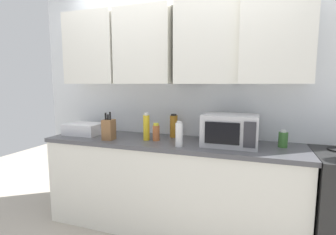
{
  "coord_description": "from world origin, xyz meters",
  "views": [
    {
      "loc": [
        0.79,
        -2.61,
        1.45
      ],
      "look_at": [
        -0.03,
        -0.25,
        1.12
      ],
      "focal_mm": 27.4,
      "sensor_mm": 36.0,
      "label": 1
    }
  ],
  "objects_px": {
    "dish_rack": "(85,129)",
    "knife_block": "(109,129)",
    "bottle_green_oil": "(283,139)",
    "bottle_amber_vinegar": "(174,126)",
    "bottle_yellow_mustard": "(146,127)",
    "bottle_spice_jar": "(156,132)",
    "bottle_white_jar": "(179,134)",
    "microwave": "(230,130)"
  },
  "relations": [
    {
      "from": "microwave",
      "to": "bottle_amber_vinegar",
      "type": "relative_size",
      "value": 1.99
    },
    {
      "from": "bottle_white_jar",
      "to": "bottle_spice_jar",
      "type": "height_order",
      "value": "bottle_white_jar"
    },
    {
      "from": "microwave",
      "to": "bottle_green_oil",
      "type": "bearing_deg",
      "value": 9.99
    },
    {
      "from": "bottle_amber_vinegar",
      "to": "bottle_yellow_mustard",
      "type": "bearing_deg",
      "value": -133.52
    },
    {
      "from": "knife_block",
      "to": "bottle_amber_vinegar",
      "type": "relative_size",
      "value": 1.15
    },
    {
      "from": "knife_block",
      "to": "bottle_yellow_mustard",
      "type": "xyz_separation_m",
      "value": [
        0.36,
        0.1,
        0.03
      ]
    },
    {
      "from": "bottle_spice_jar",
      "to": "dish_rack",
      "type": "bearing_deg",
      "value": 177.24
    },
    {
      "from": "microwave",
      "to": "bottle_yellow_mustard",
      "type": "bearing_deg",
      "value": -176.14
    },
    {
      "from": "knife_block",
      "to": "bottle_green_oil",
      "type": "distance_m",
      "value": 1.62
    },
    {
      "from": "bottle_white_jar",
      "to": "microwave",
      "type": "bearing_deg",
      "value": 24.98
    },
    {
      "from": "bottle_green_oil",
      "to": "bottle_yellow_mustard",
      "type": "relative_size",
      "value": 0.55
    },
    {
      "from": "microwave",
      "to": "bottle_spice_jar",
      "type": "bearing_deg",
      "value": -176.22
    },
    {
      "from": "microwave",
      "to": "knife_block",
      "type": "height_order",
      "value": "microwave"
    },
    {
      "from": "bottle_spice_jar",
      "to": "bottle_amber_vinegar",
      "type": "height_order",
      "value": "bottle_amber_vinegar"
    },
    {
      "from": "bottle_yellow_mustard",
      "to": "bottle_spice_jar",
      "type": "height_order",
      "value": "bottle_yellow_mustard"
    },
    {
      "from": "knife_block",
      "to": "bottle_amber_vinegar",
      "type": "xyz_separation_m",
      "value": [
        0.57,
        0.32,
        0.01
      ]
    },
    {
      "from": "microwave",
      "to": "bottle_spice_jar",
      "type": "distance_m",
      "value": 0.7
    },
    {
      "from": "knife_block",
      "to": "bottle_spice_jar",
      "type": "bearing_deg",
      "value": 13.57
    },
    {
      "from": "knife_block",
      "to": "bottle_green_oil",
      "type": "relative_size",
      "value": 1.84
    },
    {
      "from": "dish_rack",
      "to": "knife_block",
      "type": "xyz_separation_m",
      "value": [
        0.4,
        -0.15,
        0.04
      ]
    },
    {
      "from": "bottle_green_oil",
      "to": "bottle_yellow_mustard",
      "type": "height_order",
      "value": "bottle_yellow_mustard"
    },
    {
      "from": "bottle_green_oil",
      "to": "bottle_white_jar",
      "type": "distance_m",
      "value": 0.91
    },
    {
      "from": "bottle_white_jar",
      "to": "bottle_spice_jar",
      "type": "distance_m",
      "value": 0.32
    },
    {
      "from": "microwave",
      "to": "bottle_green_oil",
      "type": "relative_size",
      "value": 3.18
    },
    {
      "from": "knife_block",
      "to": "bottle_amber_vinegar",
      "type": "height_order",
      "value": "knife_block"
    },
    {
      "from": "bottle_green_oil",
      "to": "bottle_amber_vinegar",
      "type": "xyz_separation_m",
      "value": [
        -1.03,
        0.09,
        0.05
      ]
    },
    {
      "from": "dish_rack",
      "to": "bottle_yellow_mustard",
      "type": "bearing_deg",
      "value": -3.7
    },
    {
      "from": "bottle_yellow_mustard",
      "to": "bottle_green_oil",
      "type": "bearing_deg",
      "value": 6.08
    },
    {
      "from": "microwave",
      "to": "bottle_white_jar",
      "type": "relative_size",
      "value": 2.12
    },
    {
      "from": "dish_rack",
      "to": "bottle_white_jar",
      "type": "relative_size",
      "value": 1.68
    },
    {
      "from": "dish_rack",
      "to": "bottle_green_oil",
      "type": "bearing_deg",
      "value": 2.37
    },
    {
      "from": "bottle_yellow_mustard",
      "to": "bottle_spice_jar",
      "type": "bearing_deg",
      "value": 4.48
    },
    {
      "from": "knife_block",
      "to": "bottle_spice_jar",
      "type": "xyz_separation_m",
      "value": [
        0.46,
        0.11,
        -0.02
      ]
    },
    {
      "from": "bottle_white_jar",
      "to": "bottle_yellow_mustard",
      "type": "bearing_deg",
      "value": 159.46
    },
    {
      "from": "knife_block",
      "to": "bottle_green_oil",
      "type": "bearing_deg",
      "value": 8.36
    },
    {
      "from": "bottle_yellow_mustard",
      "to": "bottle_amber_vinegar",
      "type": "height_order",
      "value": "bottle_yellow_mustard"
    },
    {
      "from": "knife_block",
      "to": "bottle_spice_jar",
      "type": "relative_size",
      "value": 1.61
    },
    {
      "from": "dish_rack",
      "to": "knife_block",
      "type": "bearing_deg",
      "value": -20.73
    },
    {
      "from": "bottle_yellow_mustard",
      "to": "bottle_spice_jar",
      "type": "distance_m",
      "value": 0.11
    },
    {
      "from": "knife_block",
      "to": "bottle_spice_jar",
      "type": "distance_m",
      "value": 0.47
    },
    {
      "from": "bottle_green_oil",
      "to": "bottle_amber_vinegar",
      "type": "distance_m",
      "value": 1.04
    },
    {
      "from": "microwave",
      "to": "bottle_spice_jar",
      "type": "xyz_separation_m",
      "value": [
        -0.7,
        -0.05,
        -0.06
      ]
    }
  ]
}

